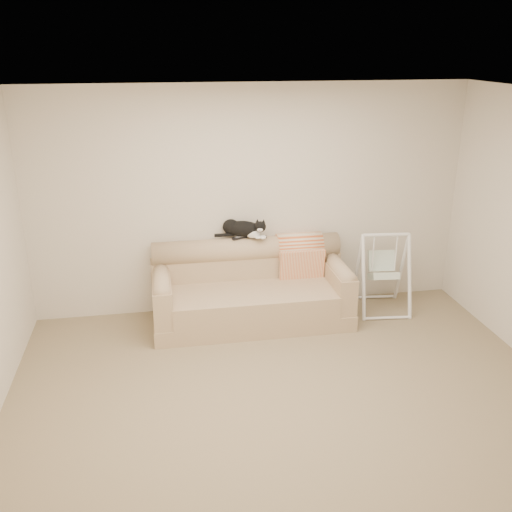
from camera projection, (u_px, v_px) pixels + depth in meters
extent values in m
plane|color=#76664A|center=(289.00, 398.00, 5.11)|extent=(5.00, 5.00, 0.00)
cube|color=beige|center=(251.00, 200.00, 6.50)|extent=(5.00, 0.04, 2.60)
cube|color=beige|center=(386.00, 407.00, 2.81)|extent=(5.00, 0.04, 2.60)
cube|color=white|center=(296.00, 100.00, 4.20)|extent=(5.00, 4.00, 0.02)
cube|color=tan|center=(252.00, 315.00, 6.47)|extent=(2.20, 0.90, 0.18)
cube|color=tan|center=(253.00, 302.00, 6.30)|extent=(1.80, 0.68, 0.24)
cube|color=tan|center=(247.00, 276.00, 6.67)|extent=(2.20, 0.22, 0.50)
cylinder|color=tan|center=(247.00, 249.00, 6.55)|extent=(2.16, 0.28, 0.28)
cube|color=tan|center=(162.00, 297.00, 6.21)|extent=(0.20, 0.88, 0.42)
cylinder|color=tan|center=(161.00, 279.00, 6.13)|extent=(0.18, 0.84, 0.18)
cube|color=tan|center=(337.00, 284.00, 6.53)|extent=(0.20, 0.88, 0.42)
cylinder|color=tan|center=(338.00, 267.00, 6.46)|extent=(0.18, 0.84, 0.18)
cube|color=black|center=(240.00, 238.00, 6.48)|extent=(0.19, 0.11, 0.02)
cube|color=gray|center=(240.00, 236.00, 6.47)|extent=(0.11, 0.07, 0.01)
cube|color=black|center=(259.00, 237.00, 6.50)|extent=(0.17, 0.05, 0.02)
ellipsoid|color=black|center=(243.00, 229.00, 6.47)|extent=(0.46, 0.33, 0.18)
ellipsoid|color=black|center=(231.00, 227.00, 6.50)|extent=(0.24, 0.23, 0.18)
ellipsoid|color=white|center=(253.00, 233.00, 6.44)|extent=(0.19, 0.16, 0.12)
ellipsoid|color=black|center=(260.00, 227.00, 6.39)|extent=(0.17, 0.17, 0.12)
ellipsoid|color=white|center=(260.00, 230.00, 6.35)|extent=(0.08, 0.08, 0.05)
sphere|color=#BF7272|center=(260.00, 230.00, 6.32)|extent=(0.01, 0.01, 0.01)
cone|color=black|center=(257.00, 221.00, 6.38)|extent=(0.05, 0.06, 0.06)
cone|color=black|center=(264.00, 221.00, 6.37)|extent=(0.07, 0.08, 0.06)
sphere|color=#AB8324|center=(258.00, 227.00, 6.35)|extent=(0.02, 0.02, 0.02)
sphere|color=#AB8324|center=(262.00, 227.00, 6.34)|extent=(0.02, 0.02, 0.02)
ellipsoid|color=white|center=(258.00, 237.00, 6.40)|extent=(0.10, 0.12, 0.04)
ellipsoid|color=white|center=(263.00, 237.00, 6.39)|extent=(0.10, 0.12, 0.04)
cylinder|color=black|center=(224.00, 235.00, 6.47)|extent=(0.23, 0.04, 0.04)
cylinder|color=#D55723|center=(299.00, 246.00, 6.66)|extent=(0.52, 0.33, 0.33)
cube|color=#D55723|center=(302.00, 267.00, 6.57)|extent=(0.52, 0.09, 0.42)
cylinder|color=white|center=(363.00, 278.00, 6.51)|extent=(0.07, 0.33, 0.94)
cylinder|color=white|center=(357.00, 269.00, 6.78)|extent=(0.07, 0.33, 0.94)
cylinder|color=white|center=(409.00, 277.00, 6.55)|extent=(0.07, 0.33, 0.94)
cylinder|color=white|center=(402.00, 267.00, 6.82)|extent=(0.07, 0.33, 0.94)
cylinder|color=white|center=(386.00, 235.00, 6.50)|extent=(0.54, 0.10, 0.04)
cylinder|color=white|center=(387.00, 318.00, 6.55)|extent=(0.54, 0.09, 0.03)
cylinder|color=white|center=(374.00, 297.00, 7.09)|extent=(0.54, 0.09, 0.03)
cube|color=white|center=(384.00, 276.00, 6.65)|extent=(0.34, 0.31, 0.18)
cube|color=white|center=(381.00, 261.00, 6.71)|extent=(0.32, 0.17, 0.25)
cylinder|color=white|center=(373.00, 253.00, 6.57)|extent=(0.02, 0.02, 0.44)
cylinder|color=white|center=(396.00, 253.00, 6.59)|extent=(0.02, 0.02, 0.44)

